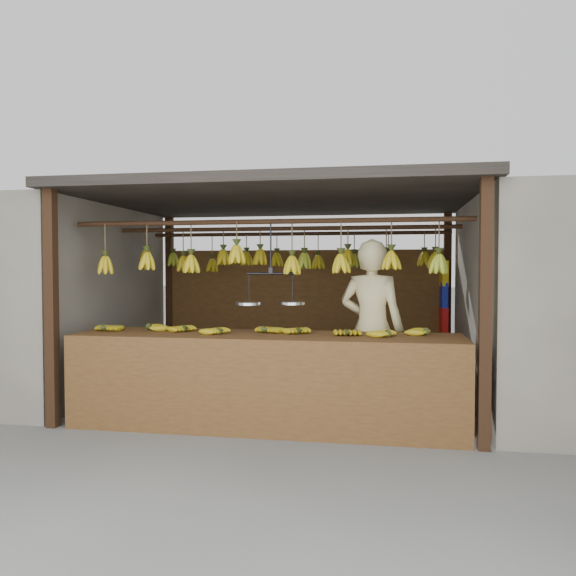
# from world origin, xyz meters

# --- Properties ---
(ground) EXTENTS (80.00, 80.00, 0.00)m
(ground) POSITION_xyz_m (0.00, 0.00, 0.00)
(ground) COLOR #5B5B57
(stall) EXTENTS (4.30, 3.30, 2.40)m
(stall) POSITION_xyz_m (0.00, 0.33, 1.97)
(stall) COLOR black
(stall) RESTS_ON ground
(neighbor_left) EXTENTS (3.00, 3.00, 2.30)m
(neighbor_left) POSITION_xyz_m (-3.60, 0.00, 1.15)
(neighbor_left) COLOR slate
(neighbor_left) RESTS_ON ground
(counter) EXTENTS (3.77, 0.86, 0.96)m
(counter) POSITION_xyz_m (0.03, -1.23, 0.72)
(counter) COLOR #563619
(counter) RESTS_ON ground
(hanging_bananas) EXTENTS (3.61, 2.24, 0.39)m
(hanging_bananas) POSITION_xyz_m (-0.00, 0.00, 1.63)
(hanging_bananas) COLOR #B49B13
(hanging_bananas) RESTS_ON ground
(balance_scale) EXTENTS (0.66, 0.38, 0.82)m
(balance_scale) POSITION_xyz_m (0.06, -1.00, 1.24)
(balance_scale) COLOR black
(balance_scale) RESTS_ON ground
(vendor) EXTENTS (0.76, 0.60, 1.84)m
(vendor) POSITION_xyz_m (1.03, -0.59, 0.92)
(vendor) COLOR beige
(vendor) RESTS_ON ground
(bag_bundles) EXTENTS (0.08, 0.26, 1.31)m
(bag_bundles) POSITION_xyz_m (1.94, 1.35, 1.00)
(bag_bundles) COLOR yellow
(bag_bundles) RESTS_ON ground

